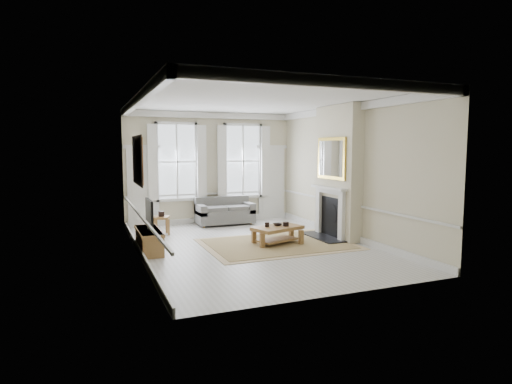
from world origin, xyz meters
name	(u,v)px	position (x,y,z in m)	size (l,w,h in m)	color
floor	(253,247)	(0.00, 0.00, 0.00)	(7.20, 7.20, 0.00)	#B7B5AD
ceiling	(253,100)	(0.00, 0.00, 3.40)	(7.20, 7.20, 0.00)	white
back_wall	(210,168)	(0.00, 3.60, 1.70)	(5.20, 5.20, 0.00)	beige
left_wall	(138,178)	(-2.60, 0.00, 1.70)	(7.20, 7.20, 0.00)	beige
right_wall	(348,172)	(2.60, 0.00, 1.70)	(7.20, 7.20, 0.00)	beige
window_left	(177,162)	(-1.05, 3.55, 1.90)	(1.26, 0.20, 2.20)	#B2BCC6
window_right	(243,161)	(1.05, 3.55, 1.90)	(1.26, 0.20, 2.20)	#B2BCC6
door_left	(143,188)	(-2.05, 3.56, 1.15)	(0.90, 0.08, 2.30)	silver
door_right	(271,184)	(2.05, 3.56, 1.15)	(0.90, 0.08, 2.30)	silver
painting	(137,160)	(-2.56, 0.30, 2.05)	(0.05, 1.66, 1.06)	#C06D21
chimney_breast	(338,172)	(2.43, 0.20, 1.70)	(0.35, 1.70, 3.38)	beige
hearth	(323,237)	(2.00, 0.20, 0.03)	(0.55, 1.50, 0.05)	black
fireplace	(330,210)	(2.20, 0.20, 0.73)	(0.21, 1.45, 1.33)	silver
mirror	(331,158)	(2.21, 0.20, 2.05)	(0.06, 1.26, 1.06)	gold
sofa	(224,213)	(0.28, 3.11, 0.35)	(1.71, 0.83, 0.83)	#5D5D5B
side_table	(161,220)	(-1.76, 2.23, 0.39)	(0.51, 0.51, 0.49)	brown
rug	(277,244)	(0.63, 0.00, 0.01)	(3.50, 2.60, 0.02)	#97804D
coffee_table	(277,230)	(0.63, 0.00, 0.36)	(1.32, 1.01, 0.44)	brown
ceramic_pot_a	(267,225)	(0.38, 0.05, 0.49)	(0.11, 0.11, 0.11)	black
ceramic_pot_b	(286,224)	(0.83, -0.05, 0.49)	(0.14, 0.14, 0.10)	black
bowl	(278,224)	(0.68, 0.10, 0.47)	(0.22, 0.22, 0.05)	black
tv_stand	(149,241)	(-2.34, 0.42, 0.25)	(0.45, 1.40, 0.50)	brown
tv	(149,212)	(-2.32, 0.42, 0.89)	(0.08, 0.90, 0.68)	black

